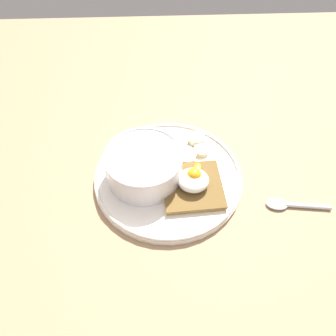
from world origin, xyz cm
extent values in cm
cube|color=#9D7C59|center=(0.00, 0.00, 1.00)|extent=(120.00, 120.00, 2.00)
cylinder|color=white|center=(0.00, 0.00, 2.50)|extent=(25.94, 25.94, 1.00)
torus|color=white|center=(0.00, 0.00, 3.30)|extent=(25.74, 25.74, 0.60)
cylinder|color=white|center=(4.04, -0.10, 5.71)|extent=(13.02, 13.02, 5.43)
torus|color=white|center=(4.04, -0.10, 8.43)|extent=(13.22, 13.22, 0.60)
cylinder|color=#B06674|center=(4.04, -0.10, 5.39)|extent=(11.62, 11.62, 4.38)
ellipsoid|color=#B06674|center=(4.04, -0.10, 7.38)|extent=(11.04, 11.04, 1.20)
ellipsoid|color=#C3B38F|center=(0.88, -1.45, 7.64)|extent=(1.40, 1.12, 0.52)
ellipsoid|color=#B47C54|center=(1.03, -0.22, 7.65)|extent=(1.38, 1.49, 0.54)
ellipsoid|color=beige|center=(3.44, -3.92, 7.66)|extent=(1.29, 1.55, 0.57)
ellipsoid|color=olive|center=(3.93, 0.05, 7.70)|extent=(1.76, 1.60, 0.63)
ellipsoid|color=#AA7A64|center=(2.06, -0.65, 7.66)|extent=(1.33, 1.57, 0.57)
ellipsoid|color=beige|center=(4.19, -2.09, 7.79)|extent=(2.03, 1.40, 0.82)
ellipsoid|color=tan|center=(5.17, -1.66, 7.64)|extent=(1.18, 1.41, 0.52)
cube|color=brown|center=(-4.04, 3.04, 3.92)|extent=(10.55, 10.55, 0.30)
cube|color=olive|center=(-4.04, 3.04, 3.51)|extent=(10.35, 10.35, 1.02)
ellipsoid|color=white|center=(-4.04, 3.04, 5.31)|extent=(5.25, 4.94, 2.57)
sphere|color=#F4A51C|center=(-4.19, 2.54, 6.07)|extent=(2.51, 2.51, 2.51)
ellipsoid|color=#F4A51C|center=(-5.16, -0.51, 4.22)|extent=(1.81, 2.46, 0.36)
cylinder|color=beige|center=(-6.41, -5.15, 3.47)|extent=(3.72, 3.72, 0.95)
cylinder|color=tan|center=(-6.41, -5.15, 3.93)|extent=(0.67, 0.67, 0.12)
cylinder|color=#EEEBC5|center=(-5.72, -8.12, 3.58)|extent=(3.62, 3.70, 1.36)
cylinder|color=#B9B799|center=(-5.72, -8.12, 4.06)|extent=(0.65, 0.66, 0.19)
cylinder|color=#F6F1C8|center=(-2.50, -7.00, 3.66)|extent=(4.25, 4.29, 1.51)
cylinder|color=beige|center=(-2.50, -7.00, 4.23)|extent=(0.76, 0.76, 0.19)
cylinder|color=#F8E3BB|center=(-3.54, -3.98, 3.63)|extent=(4.89, 4.94, 1.51)
cylinder|color=#C1B192|center=(-3.54, -3.98, 4.11)|extent=(0.88, 0.88, 0.22)
cylinder|color=#F1EDBD|center=(-0.08, -8.30, 3.63)|extent=(4.79, 4.84, 1.61)
cylinder|color=#BCB993|center=(-0.08, -8.30, 4.06)|extent=(0.86, 0.86, 0.25)
cylinder|color=silver|center=(-22.31, 6.97, 2.40)|extent=(8.87, 1.91, 0.80)
ellipsoid|color=silver|center=(-17.93, 6.41, 2.40)|extent=(3.87, 2.83, 0.70)
camera|label=1|loc=(1.55, 35.21, 48.57)|focal=35.00mm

